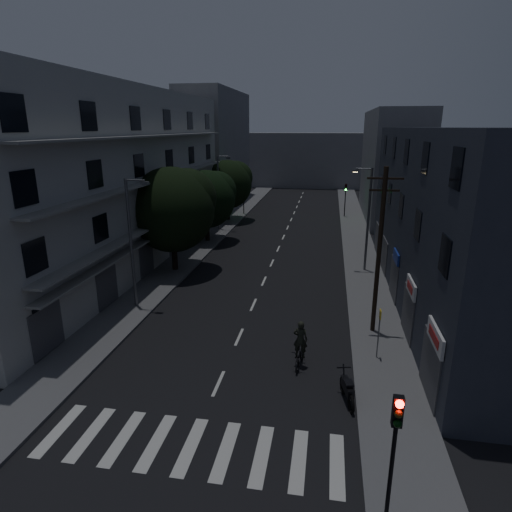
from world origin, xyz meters
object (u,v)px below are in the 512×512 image
(traffic_signal_near, at_px, (395,434))
(bus_stop_sign, at_px, (379,325))
(cyclist, at_px, (300,351))
(utility_pole, at_px, (379,249))
(motorcycle, at_px, (347,390))

(traffic_signal_near, relative_size, bus_stop_sign, 1.62)
(cyclist, bearing_deg, utility_pole, 53.87)
(motorcycle, xyz_separation_m, cyclist, (-2.14, 2.43, 0.26))
(utility_pole, height_order, bus_stop_sign, utility_pole)
(traffic_signal_near, xyz_separation_m, utility_pole, (0.68, 12.36, 1.77))
(traffic_signal_near, xyz_separation_m, bus_stop_sign, (0.62, 9.36, -1.21))
(traffic_signal_near, xyz_separation_m, motorcycle, (-0.93, 5.72, -2.56))
(utility_pole, height_order, cyclist, utility_pole)
(cyclist, bearing_deg, traffic_signal_near, -63.64)
(bus_stop_sign, bearing_deg, motorcycle, -113.21)
(motorcycle, relative_size, cyclist, 0.88)
(utility_pole, bearing_deg, bus_stop_sign, -91.14)
(traffic_signal_near, height_order, bus_stop_sign, traffic_signal_near)
(motorcycle, distance_m, cyclist, 3.25)
(traffic_signal_near, bearing_deg, motorcycle, 99.26)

